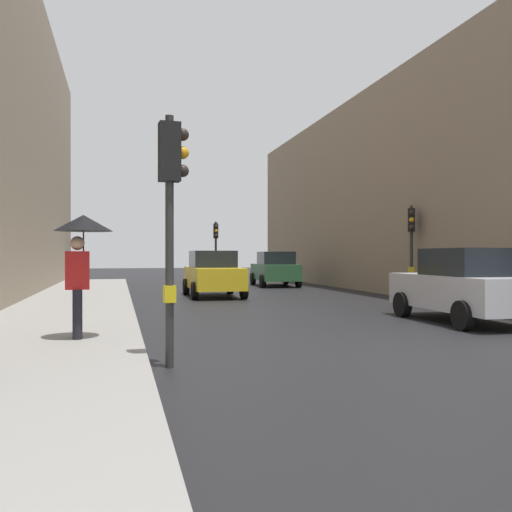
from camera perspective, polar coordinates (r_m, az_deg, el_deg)
The scene contains 10 objects.
ground_plane at distance 10.16m, azimuth 19.16°, elevation -9.00°, with size 120.00×120.00×0.00m, color black.
sidewalk_kerb at distance 14.56m, azimuth -18.81°, elevation -5.91°, with size 3.37×40.00×0.16m, color gray.
building_facade_right at distance 28.70m, azimuth 21.52°, elevation 5.77°, with size 12.00×32.07×8.87m, color gray.
traffic_light_far_median at distance 31.89m, azimuth -4.08°, elevation 1.55°, with size 0.24×0.43×3.47m.
traffic_light_mid_street at distance 20.88m, azimuth 15.44°, elevation 2.09°, with size 0.35×0.45×3.36m.
traffic_light_near_left at distance 8.17m, azimuth -8.57°, elevation 6.24°, with size 0.44×0.26×3.59m.
car_silver_hatchback at distance 14.30m, azimuth 20.41°, elevation -2.81°, with size 2.07×4.22×1.76m.
car_yellow_taxi at distance 21.74m, azimuth -4.34°, elevation -1.79°, with size 2.03×4.21×1.76m.
car_green_estate at distance 28.84m, azimuth 1.94°, elevation -1.32°, with size 2.22×4.30×1.76m.
pedestrian_with_umbrella at distance 10.21m, azimuth -17.22°, elevation 1.42°, with size 1.00×1.00×2.14m.
Camera 1 is at (-5.45, -8.42, 1.61)m, focal length 39.56 mm.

